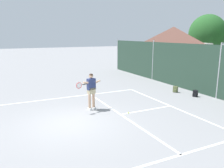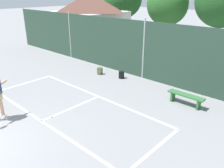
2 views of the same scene
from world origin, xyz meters
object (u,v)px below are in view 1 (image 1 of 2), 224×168
object	(u,v)px
backpack_olive	(175,89)
backpack_black	(195,94)
tennis_ball	(129,113)
tennis_player	(91,88)

from	to	relation	value
backpack_olive	backpack_black	size ratio (longest dim) A/B	1.00
tennis_ball	backpack_black	xyz separation A→B (m)	(-0.85, 5.21, 0.16)
tennis_player	tennis_ball	distance (m)	2.23
backpack_black	tennis_ball	bearing A→B (deg)	-80.74
tennis_player	tennis_ball	world-z (taller)	tennis_player
tennis_ball	backpack_olive	bearing A→B (deg)	114.70
tennis_player	backpack_black	size ratio (longest dim) A/B	4.01
tennis_player	backpack_olive	bearing A→B (deg)	98.00
tennis_player	backpack_black	distance (m)	6.69
tennis_player	backpack_black	world-z (taller)	tennis_player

